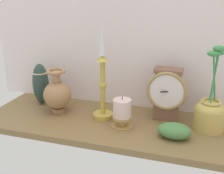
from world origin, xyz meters
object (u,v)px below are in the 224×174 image
at_px(mantel_clock, 167,93).
at_px(candlestick_tall_left, 103,81).
at_px(brass_vase_bulbous, 57,94).
at_px(brass_vase_jar, 210,112).
at_px(pillar_candle_front, 122,112).
at_px(tall_ceramic_vase, 41,84).

relative_size(mantel_clock, candlestick_tall_left, 0.50).
relative_size(candlestick_tall_left, brass_vase_bulbous, 2.25).
height_order(brass_vase_bulbous, brass_vase_jar, brass_vase_jar).
bearing_deg(mantel_clock, brass_vase_bulbous, -172.45).
relative_size(brass_vase_bulbous, pillar_candle_front, 1.54).
bearing_deg(brass_vase_jar, mantel_clock, 166.78).
xyz_separation_m(brass_vase_bulbous, pillar_candle_front, (0.29, -0.05, -0.02)).
xyz_separation_m(brass_vase_bulbous, brass_vase_jar, (0.59, 0.02, -0.01)).
xyz_separation_m(candlestick_tall_left, pillar_candle_front, (0.09, -0.05, -0.10)).
xyz_separation_m(mantel_clock, tall_ceramic_vase, (-0.55, 0.00, -0.02)).
bearing_deg(mantel_clock, tall_ceramic_vase, 179.66).
bearing_deg(candlestick_tall_left, mantel_clock, 13.54).
xyz_separation_m(mantel_clock, brass_vase_jar, (0.16, -0.04, -0.04)).
distance_m(brass_vase_jar, tall_ceramic_vase, 0.71).
height_order(mantel_clock, tall_ceramic_vase, mantel_clock).
height_order(mantel_clock, candlestick_tall_left, candlestick_tall_left).
height_order(pillar_candle_front, tall_ceramic_vase, tall_ceramic_vase).
bearing_deg(brass_vase_jar, brass_vase_bulbous, -178.04).
bearing_deg(mantel_clock, candlestick_tall_left, -166.46).
distance_m(candlestick_tall_left, brass_vase_bulbous, 0.21).
bearing_deg(candlestick_tall_left, brass_vase_bulbous, -179.92).
bearing_deg(mantel_clock, brass_vase_jar, -13.22).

